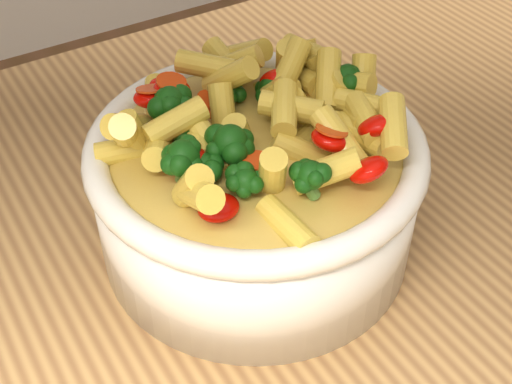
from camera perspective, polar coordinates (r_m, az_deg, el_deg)
table at (r=0.65m, az=6.52°, el=-10.65°), size 1.20×0.80×0.90m
serving_bowl at (r=0.53m, az=0.00°, el=0.10°), size 0.25×0.25×0.11m
pasta_salad at (r=0.49m, az=0.00°, el=5.81°), size 0.19×0.19×0.04m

